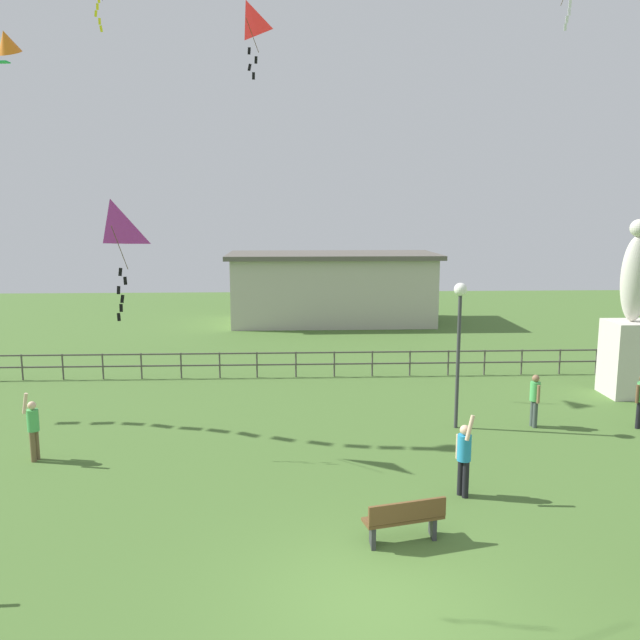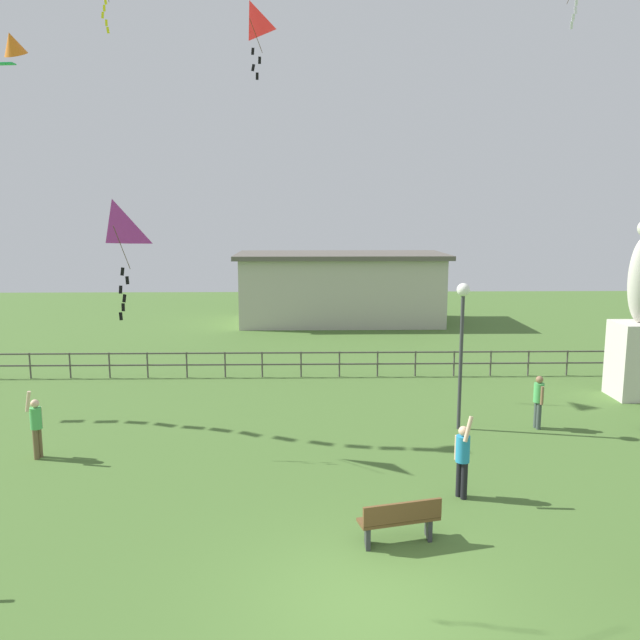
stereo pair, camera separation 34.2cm
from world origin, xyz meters
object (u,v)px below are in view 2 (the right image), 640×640
at_px(park_bench, 400,520).
at_px(person_6, 538,398).
at_px(lamppost, 462,323).
at_px(kite_1, 250,21).
at_px(kite_0, 114,231).
at_px(statue_monument, 638,336).
at_px(person_1, 463,456).
at_px(person_0, 36,424).

xyz_separation_m(park_bench, person_6, (4.78, 6.30, 0.40)).
height_order(lamppost, kite_1, kite_1).
height_order(lamppost, kite_0, kite_0).
bearing_deg(kite_1, park_bench, -68.71).
height_order(statue_monument, kite_0, kite_0).
xyz_separation_m(statue_monument, person_1, (-7.45, -7.40, -1.10)).
relative_size(statue_monument, person_1, 3.12).
distance_m(statue_monument, park_bench, 13.07).
bearing_deg(kite_0, lamppost, 11.07).
bearing_deg(kite_1, person_0, -142.43).
xyz_separation_m(lamppost, person_0, (-10.87, -1.95, -2.13)).
bearing_deg(person_0, lamppost, 10.17).
bearing_deg(kite_0, kite_1, 50.71).
distance_m(person_0, kite_1, 12.21).
distance_m(person_1, kite_0, 9.48).
bearing_deg(person_1, statue_monument, 44.78).
bearing_deg(park_bench, kite_0, 143.59).
bearing_deg(kite_0, person_0, -173.73).
relative_size(person_0, kite_1, 0.85).
height_order(statue_monument, person_0, statue_monument).
bearing_deg(statue_monument, park_bench, -134.17).
bearing_deg(lamppost, statue_monument, 24.78).
height_order(person_6, kite_0, kite_0).
xyz_separation_m(statue_monument, park_bench, (-9.04, -9.31, -1.57)).
bearing_deg(person_1, person_0, 166.03).
height_order(lamppost, person_1, lamppost).
relative_size(person_6, kite_0, 0.53).
distance_m(lamppost, park_bench, 7.28).
xyz_separation_m(lamppost, person_1, (-0.98, -4.41, -2.08)).
height_order(statue_monument, person_1, statue_monument).
distance_m(person_0, person_1, 10.19).
bearing_deg(kite_1, kite_0, -129.29).
bearing_deg(person_6, person_1, -126.04).
height_order(lamppost, park_bench, lamppost).
distance_m(lamppost, person_6, 3.08).
bearing_deg(person_0, kite_1, 37.57).
relative_size(park_bench, person_0, 0.89).
bearing_deg(person_6, park_bench, -127.20).
distance_m(lamppost, person_0, 11.25).
xyz_separation_m(park_bench, person_0, (-8.30, 4.37, 0.42)).
relative_size(statue_monument, kite_0, 2.03).
bearing_deg(kite_0, statue_monument, 17.14).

